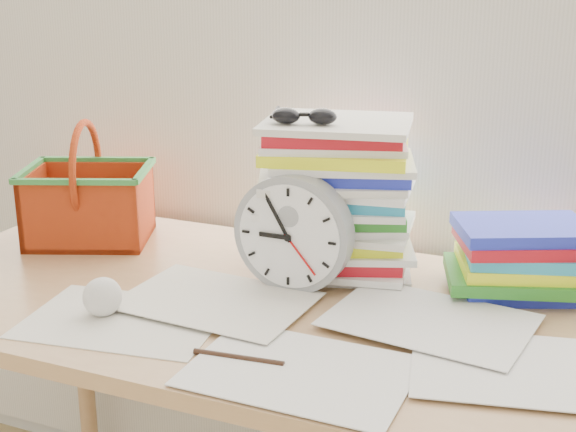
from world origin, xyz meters
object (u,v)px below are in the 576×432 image
at_px(desk, 260,336).
at_px(book_stack, 517,258).
at_px(clock, 294,233).
at_px(basket, 87,183).
at_px(paper_stack, 337,197).

relative_size(desk, book_stack, 5.30).
height_order(desk, clock, clock).
distance_m(clock, basket, 0.53).
bearing_deg(basket, clock, -31.24).
xyz_separation_m(desk, paper_stack, (0.08, 0.19, 0.22)).
distance_m(desk, basket, 0.54).
xyz_separation_m(desk, clock, (0.04, 0.06, 0.19)).
bearing_deg(desk, basket, 162.56).
bearing_deg(desk, book_stack, 27.02).
xyz_separation_m(clock, book_stack, (0.38, 0.15, -0.04)).
relative_size(desk, clock, 6.29).
bearing_deg(desk, paper_stack, 67.70).
height_order(paper_stack, basket, paper_stack).
bearing_deg(basket, paper_stack, -17.53).
xyz_separation_m(desk, basket, (-0.48, 0.15, 0.21)).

